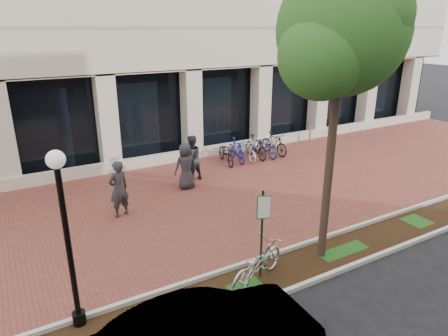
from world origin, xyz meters
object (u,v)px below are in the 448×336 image
parking_sign (262,224)px  pedestrian_right (186,166)px  bike_rack_cluster (251,148)px  pedestrian_left (119,189)px  lamppost (66,232)px  bollard (310,134)px  locked_bicycle (257,263)px  pedestrian_mid (191,158)px  street_tree (342,39)px

parking_sign → pedestrian_right: parking_sign is taller
bike_rack_cluster → pedestrian_left: bearing=-153.1°
parking_sign → lamppost: lamppost is taller
parking_sign → bollard: 13.24m
parking_sign → lamppost: 4.44m
pedestrian_left → bike_rack_cluster: size_ratio=0.54×
locked_bicycle → pedestrian_mid: pedestrian_mid is taller
lamppost → locked_bicycle: (4.17, -0.63, -1.69)m
street_tree → pedestrian_mid: size_ratio=3.91×
pedestrian_mid → pedestrian_right: pedestrian_mid is taller
pedestrian_left → lamppost: bearing=49.0°
bollard → street_tree: bearing=-129.5°
pedestrian_right → street_tree: bearing=101.3°
lamppost → street_tree: (6.46, -0.50, 3.55)m
lamppost → pedestrian_right: bearing=48.3°
pedestrian_mid → bike_rack_cluster: size_ratio=0.54×
lamppost → bike_rack_cluster: (9.47, 7.71, -1.69)m
parking_sign → street_tree: (2.11, 0.03, 4.24)m
pedestrian_right → locked_bicycle: bearing=81.0°
lamppost → bollard: lamppost is taller
street_tree → locked_bicycle: bearing=-176.8°
parking_sign → pedestrian_left: (-2.09, 5.25, -0.55)m
bollard → bike_rack_cluster: (-4.47, -0.84, 0.05)m
pedestrian_right → bollard: bearing=-162.7°
bollard → pedestrian_right: bearing=-162.9°
parking_sign → locked_bicycle: size_ratio=1.19×
bollard → lamppost: bearing=-148.5°
street_tree → locked_bicycle: 5.72m
street_tree → bollard: size_ratio=7.91×
parking_sign → pedestrian_right: size_ratio=1.31×
street_tree → locked_bicycle: size_ratio=3.74×
pedestrian_mid → bollard: bearing=-178.0°
pedestrian_mid → bike_rack_cluster: pedestrian_mid is taller
bollard → parking_sign: bearing=-136.5°
parking_sign → street_tree: bearing=24.9°
locked_bicycle → pedestrian_left: bearing=-1.6°
pedestrian_left → pedestrian_right: bearing=-174.4°
street_tree → bollard: street_tree is taller
pedestrian_mid → locked_bicycle: bearing=65.5°
lamppost → locked_bicycle: 4.55m
lamppost → pedestrian_left: (2.26, 4.72, -1.25)m
parking_sign → bollard: parking_sign is taller
locked_bicycle → pedestrian_right: size_ratio=1.10×
parking_sign → locked_bicycle: bearing=-127.2°
lamppost → pedestrian_left: size_ratio=2.01×
pedestrian_right → parking_sign: bearing=82.5°
pedestrian_left → pedestrian_mid: 3.95m
parking_sign → street_tree: size_ratio=0.32×
pedestrian_left → bike_rack_cluster: pedestrian_left is taller
pedestrian_left → bike_rack_cluster: bearing=-172.9°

